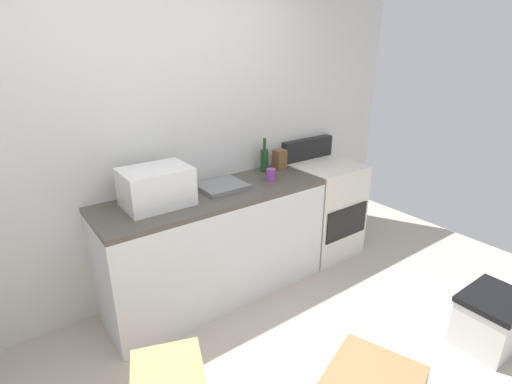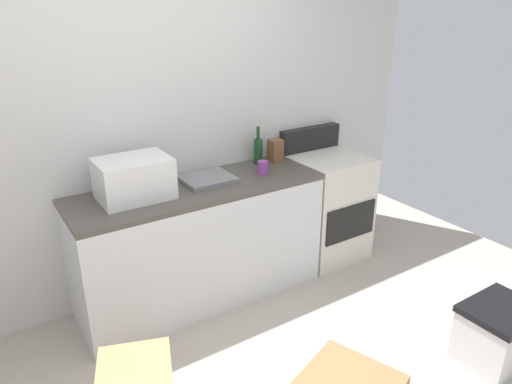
% 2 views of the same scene
% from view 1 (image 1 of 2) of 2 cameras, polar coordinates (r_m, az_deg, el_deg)
% --- Properties ---
extents(wall_back, '(5.00, 0.10, 2.60)m').
position_cam_1_polar(wall_back, '(3.00, -15.08, 7.78)').
color(wall_back, silver).
rests_on(wall_back, ground_plane).
extents(kitchen_counter, '(1.80, 0.60, 0.90)m').
position_cam_1_polar(kitchen_counter, '(3.12, -6.01, -7.81)').
color(kitchen_counter, silver).
rests_on(kitchen_counter, ground_plane).
extents(stove_oven, '(0.60, 0.61, 1.10)m').
position_cam_1_polar(stove_oven, '(3.81, 9.94, -2.22)').
color(stove_oven, silver).
rests_on(stove_oven, ground_plane).
extents(microwave, '(0.46, 0.34, 0.27)m').
position_cam_1_polar(microwave, '(2.74, -14.65, 0.77)').
color(microwave, white).
rests_on(microwave, kitchen_counter).
extents(sink_basin, '(0.36, 0.32, 0.03)m').
position_cam_1_polar(sink_basin, '(3.03, -5.13, 0.93)').
color(sink_basin, slate).
rests_on(sink_basin, kitchen_counter).
extents(wine_bottle, '(0.07, 0.07, 0.30)m').
position_cam_1_polar(wine_bottle, '(3.38, 1.26, 4.87)').
color(wine_bottle, '#193F1E').
rests_on(wine_bottle, kitchen_counter).
extents(coffee_mug, '(0.08, 0.08, 0.10)m').
position_cam_1_polar(coffee_mug, '(3.16, 2.25, 2.58)').
color(coffee_mug, purple).
rests_on(coffee_mug, kitchen_counter).
extents(knife_block, '(0.10, 0.10, 0.18)m').
position_cam_1_polar(knife_block, '(3.45, 3.52, 4.86)').
color(knife_block, brown).
rests_on(knife_block, kitchen_counter).
extents(storage_bin, '(0.46, 0.36, 0.38)m').
position_cam_1_polar(storage_bin, '(3.20, 31.60, -15.91)').
color(storage_bin, silver).
rests_on(storage_bin, ground_plane).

